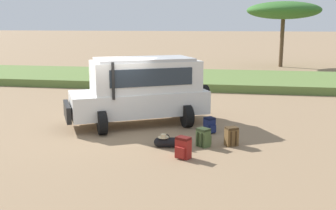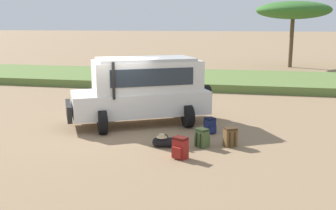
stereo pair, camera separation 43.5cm
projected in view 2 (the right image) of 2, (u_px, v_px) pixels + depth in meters
name	position (u px, v px, depth m)	size (l,w,h in m)	color
ground_plane	(117.00, 129.00, 13.93)	(320.00, 320.00, 0.00)	#8C7051
grass_bank	(177.00, 78.00, 24.87)	(120.00, 7.00, 0.44)	#5B7538
safari_vehicle	(143.00, 89.00, 14.38)	(5.32, 3.99, 2.44)	silver
backpack_beside_front_wheel	(202.00, 138.00, 11.83)	(0.48, 0.48, 0.57)	#42562D
backpack_cluster_center	(180.00, 148.00, 10.81)	(0.47, 0.45, 0.61)	maroon
backpack_near_rear_wheel	(210.00, 126.00, 13.31)	(0.45, 0.46, 0.53)	navy
backpack_outermost	(230.00, 137.00, 11.90)	(0.45, 0.45, 0.58)	brown
duffel_bag_low_black_case	(165.00, 142.00, 11.84)	(0.78, 0.37, 0.40)	black
acacia_tree_far_left	(293.00, 10.00, 32.05)	(6.02, 5.55, 5.39)	brown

